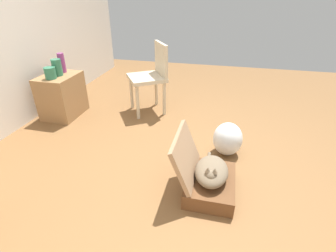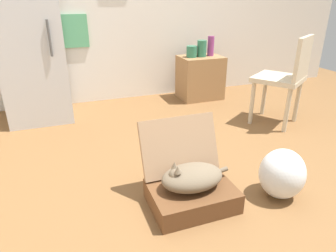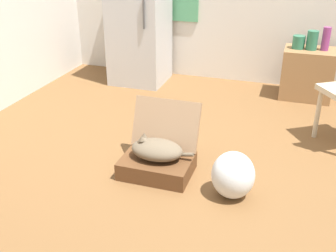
# 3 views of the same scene
# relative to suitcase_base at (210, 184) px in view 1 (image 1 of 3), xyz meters

# --- Properties ---
(ground_plane) EXTENTS (7.68, 7.68, 0.00)m
(ground_plane) POSITION_rel_suitcase_base_xyz_m (0.35, 0.28, -0.07)
(ground_plane) COLOR brown
(ground_plane) RESTS_ON ground
(suitcase_base) EXTENTS (0.56, 0.41, 0.14)m
(suitcase_base) POSITION_rel_suitcase_base_xyz_m (0.00, 0.00, 0.00)
(suitcase_base) COLOR brown
(suitcase_base) RESTS_ON ground
(suitcase_lid) EXTENTS (0.56, 0.19, 0.40)m
(suitcase_lid) POSITION_rel_suitcase_base_xyz_m (0.00, 0.23, 0.27)
(suitcase_lid) COLOR #9B7756
(suitcase_lid) RESTS_ON suitcase_base
(cat) EXTENTS (0.50, 0.28, 0.20)m
(cat) POSITION_rel_suitcase_base_xyz_m (-0.01, 0.00, 0.15)
(cat) COLOR brown
(cat) RESTS_ON suitcase_base
(plastic_bag_white) EXTENTS (0.32, 0.31, 0.36)m
(plastic_bag_white) POSITION_rel_suitcase_base_xyz_m (0.63, -0.12, 0.11)
(plastic_bag_white) COLOR silver
(plastic_bag_white) RESTS_ON ground
(side_table) EXTENTS (0.56, 0.43, 0.57)m
(side_table) POSITION_rel_suitcase_base_xyz_m (1.08, 2.13, 0.22)
(side_table) COLOR olive
(side_table) RESTS_ON ground
(vase_tall) EXTENTS (0.14, 0.14, 0.14)m
(vase_tall) POSITION_rel_suitcase_base_xyz_m (0.94, 2.12, 0.57)
(vase_tall) COLOR #2D7051
(vase_tall) RESTS_ON side_table
(vase_short) EXTENTS (0.09, 0.09, 0.26)m
(vase_short) POSITION_rel_suitcase_base_xyz_m (1.22, 2.13, 0.63)
(vase_short) COLOR #8C387A
(vase_short) RESTS_ON side_table
(vase_round) EXTENTS (0.12, 0.12, 0.21)m
(vase_round) POSITION_rel_suitcase_base_xyz_m (1.08, 2.11, 0.61)
(vase_round) COLOR #2D7051
(vase_round) RESTS_ON side_table
(chair) EXTENTS (0.64, 0.65, 0.95)m
(chair) POSITION_rel_suitcase_base_xyz_m (1.50, 0.97, 0.47)
(chair) COLOR beige
(chair) RESTS_ON ground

